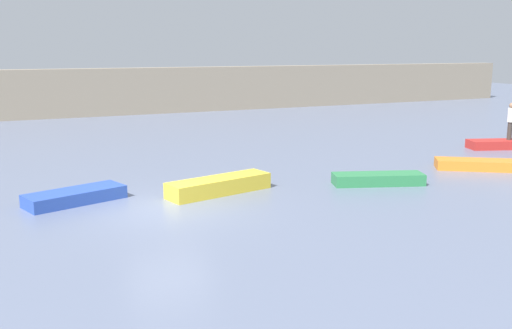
% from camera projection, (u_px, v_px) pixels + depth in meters
% --- Properties ---
extents(ground_plane, '(120.00, 120.00, 0.00)m').
position_uv_depth(ground_plane, '(167.00, 210.00, 17.51)').
color(ground_plane, slate).
extents(embankment_wall, '(80.00, 1.20, 3.41)m').
position_uv_depth(embankment_wall, '(64.00, 93.00, 40.47)').
color(embankment_wall, gray).
rests_on(embankment_wall, ground_plane).
extents(rowboat_blue, '(3.30, 2.04, 0.41)m').
position_uv_depth(rowboat_blue, '(75.00, 196.00, 18.29)').
color(rowboat_blue, '#2B4CAD').
rests_on(rowboat_blue, ground_plane).
extents(rowboat_yellow, '(3.86, 1.84, 0.54)m').
position_uv_depth(rowboat_yellow, '(219.00, 185.00, 19.45)').
color(rowboat_yellow, gold).
rests_on(rowboat_yellow, ground_plane).
extents(rowboat_green, '(3.38, 1.94, 0.41)m').
position_uv_depth(rowboat_green, '(378.00, 179.00, 20.72)').
color(rowboat_green, '#2D7F47').
rests_on(rowboat_green, ground_plane).
extents(rowboat_orange, '(3.56, 2.87, 0.40)m').
position_uv_depth(rowboat_orange, '(481.00, 165.00, 23.28)').
color(rowboat_orange, orange).
rests_on(rowboat_orange, ground_plane).
extents(rowboat_red, '(4.10, 2.24, 0.43)m').
position_uv_depth(rowboat_red, '(508.00, 144.00, 28.17)').
color(rowboat_red, red).
rests_on(rowboat_red, ground_plane).
extents(person_white_shirt, '(0.32, 0.32, 1.81)m').
position_uv_depth(person_white_shirt, '(511.00, 119.00, 27.92)').
color(person_white_shirt, '#38332D').
rests_on(person_white_shirt, rowboat_red).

